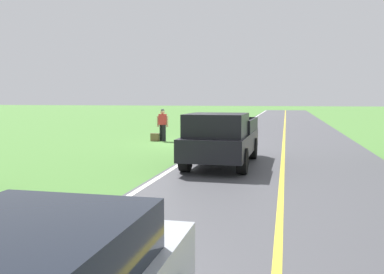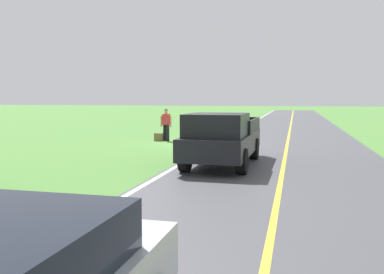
{
  "view_description": "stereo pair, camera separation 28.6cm",
  "coord_description": "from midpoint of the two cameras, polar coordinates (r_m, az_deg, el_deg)",
  "views": [
    {
      "loc": [
        -4.66,
        20.65,
        2.32
      ],
      "look_at": [
        -1.7,
        7.58,
        1.06
      ],
      "focal_mm": 38.81,
      "sensor_mm": 36.0,
      "label": 1
    },
    {
      "loc": [
        -4.94,
        20.58,
        2.32
      ],
      "look_at": [
        -1.7,
        7.58,
        1.06
      ],
      "focal_mm": 38.81,
      "sensor_mm": 36.0,
      "label": 2
    }
  ],
  "objects": [
    {
      "name": "pickup_truck_passing",
      "position": [
        14.21,
        3.47,
        -0.09
      ],
      "size": [
        2.17,
        5.43,
        1.82
      ],
      "color": "black",
      "rests_on": "ground"
    },
    {
      "name": "lane_edge_line",
      "position": [
        21.08,
        2.49,
        -0.92
      ],
      "size": [
        0.16,
        117.6,
        0.0
      ],
      "primitive_type": "cube",
      "color": "silver",
      "rests_on": "ground"
    },
    {
      "name": "hitchhiker_walking",
      "position": [
        22.37,
        -4.4,
        1.94
      ],
      "size": [
        0.62,
        0.51,
        1.75
      ],
      "color": "black",
      "rests_on": "ground"
    },
    {
      "name": "lane_centre_line",
      "position": [
        20.75,
        12.1,
        -1.13
      ],
      "size": [
        0.14,
        117.6,
        0.0
      ],
      "primitive_type": "cube",
      "color": "gold",
      "rests_on": "ground"
    },
    {
      "name": "suitcase_carried",
      "position": [
        22.46,
        -5.48,
        -0.03
      ],
      "size": [
        0.47,
        0.23,
        0.42
      ],
      "primitive_type": "cube",
      "rotation": [
        0.0,
        0.0,
        1.63
      ],
      "color": "brown",
      "rests_on": "ground"
    },
    {
      "name": "road_surface",
      "position": [
        20.75,
        12.1,
        -1.14
      ],
      "size": [
        7.4,
        120.0,
        0.0
      ],
      "primitive_type": "cube",
      "color": "#47474C",
      "rests_on": "ground"
    },
    {
      "name": "ground_plane",
      "position": [
        21.29,
        -0.35,
        -0.86
      ],
      "size": [
        200.0,
        200.0,
        0.0
      ],
      "primitive_type": "plane",
      "color": "#4C7F38"
    }
  ]
}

